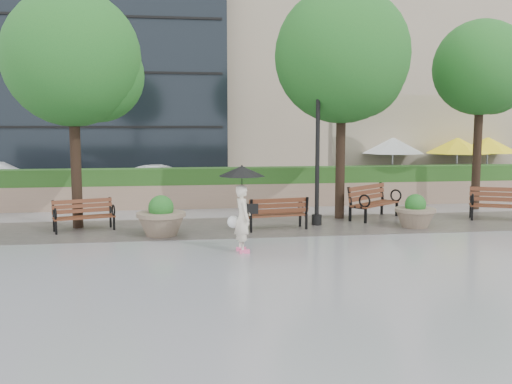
{
  "coord_description": "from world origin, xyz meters",
  "views": [
    {
      "loc": [
        -1.76,
        -12.41,
        2.81
      ],
      "look_at": [
        0.3,
        1.91,
        1.1
      ],
      "focal_mm": 40.0,
      "sensor_mm": 36.0,
      "label": 1
    }
  ],
  "objects": [
    {
      "name": "patio_umb_yellow_a",
      "position": [
        9.23,
        8.57,
        1.99
      ],
      "size": [
        2.5,
        2.5,
        2.3
      ],
      "color": "black",
      "rests_on": "ground"
    },
    {
      "name": "tree_1",
      "position": [
        3.3,
        4.11,
        4.7
      ],
      "size": [
        3.96,
        3.96,
        6.8
      ],
      "color": "black",
      "rests_on": "ground"
    },
    {
      "name": "cobble_strip",
      "position": [
        0.0,
        3.0,
        0.01
      ],
      "size": [
        28.0,
        3.2,
        0.01
      ],
      "primitive_type": "cube",
      "color": "#383330",
      "rests_on": "ground"
    },
    {
      "name": "cafe_wall",
      "position": [
        9.5,
        10.0,
        2.0
      ],
      "size": [
        10.0,
        0.6,
        4.0
      ],
      "primitive_type": "cube",
      "color": "tan",
      "rests_on": "ground"
    },
    {
      "name": "bench_2",
      "position": [
        0.93,
        2.46,
        0.26
      ],
      "size": [
        1.72,
        0.9,
        0.88
      ],
      "rotation": [
        0.0,
        0.0,
        3.3
      ],
      "color": "#5C2E1A",
      "rests_on": "ground"
    },
    {
      "name": "planter_right",
      "position": [
        4.77,
        2.26,
        0.36
      ],
      "size": [
        1.11,
        1.11,
        0.93
      ],
      "color": "#7F6B56",
      "rests_on": "ground"
    },
    {
      "name": "car_right",
      "position": [
        -2.21,
        9.73,
        0.63
      ],
      "size": [
        3.91,
        1.67,
        1.25
      ],
      "primitive_type": "imported",
      "rotation": [
        0.0,
        0.0,
        1.48
      ],
      "color": "white",
      "rests_on": "ground"
    },
    {
      "name": "patio_umb_white",
      "position": [
        6.75,
        8.99,
        1.99
      ],
      "size": [
        2.5,
        2.5,
        2.3
      ],
      "color": "black",
      "rests_on": "ground"
    },
    {
      "name": "planter_left",
      "position": [
        -2.11,
        2.06,
        0.41
      ],
      "size": [
        1.24,
        1.24,
        1.04
      ],
      "color": "#7F6B56",
      "rests_on": "ground"
    },
    {
      "name": "ground",
      "position": [
        0.0,
        0.0,
        0.0
      ],
      "size": [
        100.0,
        100.0,
        0.0
      ],
      "primitive_type": "plane",
      "color": "gray",
      "rests_on": "ground"
    },
    {
      "name": "patio_umb_yellow_b",
      "position": [
        10.74,
        8.98,
        1.99
      ],
      "size": [
        2.5,
        2.5,
        2.3
      ],
      "color": "black",
      "rests_on": "ground"
    },
    {
      "name": "asphalt_street",
      "position": [
        0.0,
        11.0,
        0.0
      ],
      "size": [
        40.0,
        7.0,
        0.0
      ],
      "primitive_type": "cube",
      "color": "black",
      "rests_on": "ground"
    },
    {
      "name": "bldg_stone",
      "position": [
        10.0,
        23.0,
        10.0
      ],
      "size": [
        18.0,
        10.0,
        20.0
      ],
      "primitive_type": "cube",
      "color": "tan",
      "rests_on": "ground"
    },
    {
      "name": "cafe_hedge",
      "position": [
        9.0,
        7.8,
        0.45
      ],
      "size": [
        8.0,
        0.5,
        0.9
      ],
      "primitive_type": "cube",
      "color": "#1F4B19",
      "rests_on": "ground"
    },
    {
      "name": "bench_3",
      "position": [
        4.15,
        3.82,
        0.3
      ],
      "size": [
        1.91,
        1.74,
        1.0
      ],
      "rotation": [
        0.0,
        0.0,
        0.68
      ],
      "color": "#5C2E1A",
      "rests_on": "ground"
    },
    {
      "name": "bench_1",
      "position": [
        -4.15,
        2.99,
        0.25
      ],
      "size": [
        1.66,
        1.07,
        0.83
      ],
      "rotation": [
        0.0,
        0.0,
        0.32
      ],
      "color": "#5C2E1A",
      "rests_on": "ground"
    },
    {
      "name": "hedge_wall",
      "position": [
        0.0,
        7.0,
        0.66
      ],
      "size": [
        24.0,
        0.8,
        1.35
      ],
      "color": "#977A61",
      "rests_on": "ground"
    },
    {
      "name": "pedestrian",
      "position": [
        -0.29,
        -0.04,
        1.16
      ],
      "size": [
        1.04,
        1.04,
        1.91
      ],
      "rotation": [
        0.0,
        0.0,
        1.75
      ],
      "color": "#F1E4CB",
      "rests_on": "ground"
    },
    {
      "name": "lamppost",
      "position": [
        2.19,
        3.02,
        1.7
      ],
      "size": [
        0.28,
        0.28,
        3.88
      ],
      "color": "black",
      "rests_on": "ground"
    },
    {
      "name": "tree_0",
      "position": [
        -4.24,
        3.58,
        4.44
      ],
      "size": [
        3.67,
        3.61,
        6.37
      ],
      "color": "black",
      "rests_on": "ground"
    },
    {
      "name": "tree_2",
      "position": [
        8.37,
        5.37,
        4.53
      ],
      "size": [
        3.23,
        3.09,
        6.21
      ],
      "color": "black",
      "rests_on": "ground"
    },
    {
      "name": "bench_4",
      "position": [
        7.78,
        2.98,
        0.29
      ],
      "size": [
        1.91,
        1.37,
        0.96
      ],
      "rotation": [
        0.0,
        0.0,
        -0.41
      ],
      "color": "#5C2E1A",
      "rests_on": "ground"
    }
  ]
}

